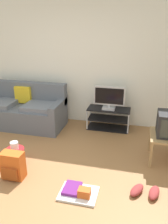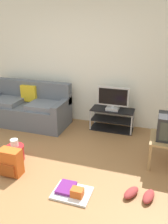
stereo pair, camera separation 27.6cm
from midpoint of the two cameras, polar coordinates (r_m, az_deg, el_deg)
name	(u,v)px [view 1 (the left image)]	position (r m, az deg, el deg)	size (l,w,h in m)	color
ground_plane	(35,187)	(3.46, -14.26, -17.55)	(9.00, 9.80, 0.02)	olive
wall_back	(80,61)	(5.04, -2.61, 12.44)	(9.00, 0.10, 2.70)	silver
couch	(23,110)	(5.22, -16.28, 0.47)	(1.81, 0.82, 0.90)	#565B66
tv_stand	(108,119)	(4.89, 4.45, -1.63)	(0.88, 0.40, 0.45)	black
flat_tv	(109,98)	(4.71, 4.56, 3.40)	(0.64, 0.22, 0.48)	#B2B2B7
backpack	(13,166)	(3.59, -19.27, -12.40)	(0.32, 0.25, 0.41)	#CC561E
cleaning_bucket	(15,154)	(3.94, -18.50, -9.93)	(0.29, 0.29, 0.37)	red
sneakers_pair	(145,191)	(3.28, 12.45, -18.60)	(0.43, 0.31, 0.09)	#993333
floor_tray	(78,192)	(3.22, -4.06, -19.12)	(0.50, 0.37, 0.14)	silver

